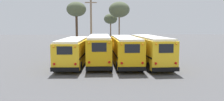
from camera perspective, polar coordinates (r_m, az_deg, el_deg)
ground_plane at (r=25.15m, az=-0.07°, el=-3.51°), size 160.00×160.00×0.00m
school_bus_0 at (r=24.38m, az=-9.98°, el=-0.08°), size 2.93×9.97×2.96m
school_bus_1 at (r=24.74m, az=-3.32°, el=0.44°), size 2.59×10.22×3.27m
school_bus_2 at (r=24.16m, az=3.38°, el=0.20°), size 2.82×9.92×3.16m
school_bus_3 at (r=24.71m, az=9.88°, el=0.28°), size 2.99×10.69×3.19m
utility_pole at (r=33.61m, az=-5.49°, el=6.90°), size 1.80×0.28×8.89m
bare_tree_0 at (r=45.56m, az=-0.36°, el=8.20°), size 2.78×2.78×6.79m
bare_tree_1 at (r=39.79m, az=-9.29°, el=10.40°), size 3.46×3.46×8.56m
bare_tree_2 at (r=41.89m, az=1.90°, el=10.59°), size 3.93×3.93×8.84m
fence_line at (r=31.65m, az=-0.66°, el=0.36°), size 16.53×0.06×1.42m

